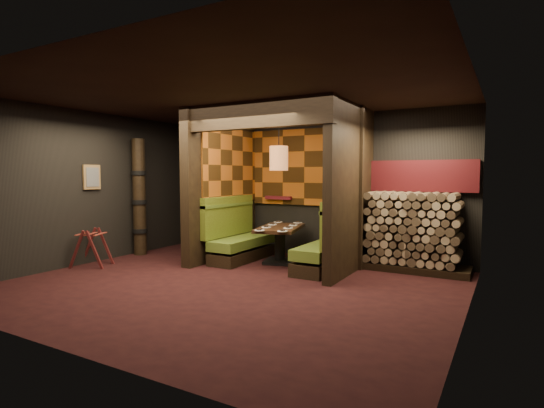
{
  "coord_description": "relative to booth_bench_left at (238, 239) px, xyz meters",
  "views": [
    {
      "loc": [
        3.66,
        -5.17,
        1.67
      ],
      "look_at": [
        0.0,
        1.3,
        1.15
      ],
      "focal_mm": 28.0,
      "sensor_mm": 36.0,
      "label": 1
    }
  ],
  "objects": [
    {
      "name": "floor",
      "position": [
        0.96,
        -1.65,
        -0.41
      ],
      "size": [
        6.5,
        5.5,
        0.02
      ],
      "primitive_type": "cube",
      "color": "black",
      "rests_on": "ground"
    },
    {
      "name": "ceiling",
      "position": [
        0.96,
        -1.65,
        2.46
      ],
      "size": [
        6.5,
        5.5,
        0.02
      ],
      "primitive_type": "cube",
      "color": "black",
      "rests_on": "ground"
    },
    {
      "name": "wall_back",
      "position": [
        0.96,
        1.11,
        1.02
      ],
      "size": [
        6.5,
        0.02,
        2.85
      ],
      "primitive_type": "cube",
      "color": "black",
      "rests_on": "ground"
    },
    {
      "name": "wall_front",
      "position": [
        0.96,
        -4.41,
        1.02
      ],
      "size": [
        6.5,
        0.02,
        2.85
      ],
      "primitive_type": "cube",
      "color": "black",
      "rests_on": "ground"
    },
    {
      "name": "wall_left",
      "position": [
        -2.3,
        -1.65,
        1.02
      ],
      "size": [
        0.02,
        5.5,
        2.85
      ],
      "primitive_type": "cube",
      "color": "black",
      "rests_on": "ground"
    },
    {
      "name": "wall_right",
      "position": [
        4.22,
        -1.65,
        1.02
      ],
      "size": [
        0.02,
        5.5,
        2.85
      ],
      "primitive_type": "cube",
      "color": "black",
      "rests_on": "ground"
    },
    {
      "name": "partition_left",
      "position": [
        -0.39,
        -0.0,
        1.02
      ],
      "size": [
        0.2,
        2.2,
        2.85
      ],
      "primitive_type": "cube",
      "color": "black",
      "rests_on": "floor"
    },
    {
      "name": "partition_right",
      "position": [
        2.26,
        0.05,
        1.02
      ],
      "size": [
        0.15,
        2.1,
        2.85
      ],
      "primitive_type": "cube",
      "color": "black",
      "rests_on": "floor"
    },
    {
      "name": "header_beam",
      "position": [
        0.94,
        -0.95,
        2.23
      ],
      "size": [
        2.85,
        0.18,
        0.44
      ],
      "primitive_type": "cube",
      "color": "black",
      "rests_on": "partition_left"
    },
    {
      "name": "tapa_back_panel",
      "position": [
        0.94,
        1.06,
        1.42
      ],
      "size": [
        2.4,
        0.06,
        1.55
      ],
      "primitive_type": "cube",
      "color": "#A55014",
      "rests_on": "wall_back"
    },
    {
      "name": "tapa_side_panel",
      "position": [
        -0.27,
        0.17,
        1.45
      ],
      "size": [
        0.04,
        1.85,
        1.45
      ],
      "primitive_type": "cube",
      "color": "#A55014",
      "rests_on": "partition_left"
    },
    {
      "name": "lacquer_shelf",
      "position": [
        0.36,
        1.0,
        0.78
      ],
      "size": [
        0.6,
        0.12,
        0.07
      ],
      "primitive_type": "cube",
      "color": "#5B141E",
      "rests_on": "wall_back"
    },
    {
      "name": "booth_bench_left",
      "position": [
        0.0,
        0.0,
        0.0
      ],
      "size": [
        0.68,
        1.6,
        1.14
      ],
      "color": "black",
      "rests_on": "floor"
    },
    {
      "name": "booth_bench_right",
      "position": [
        1.89,
        0.0,
        0.0
      ],
      "size": [
        0.68,
        1.6,
        1.14
      ],
      "color": "black",
      "rests_on": "floor"
    },
    {
      "name": "dining_table",
      "position": [
        0.86,
        0.13,
        0.06
      ],
      "size": [
        1.02,
        1.45,
        0.69
      ],
      "color": "black",
      "rests_on": "floor"
    },
    {
      "name": "place_settings",
      "position": [
        0.86,
        0.13,
        0.3
      ],
      "size": [
        0.92,
        1.59,
        0.03
      ],
      "color": "white",
      "rests_on": "dining_table"
    },
    {
      "name": "pendant_lamp",
      "position": [
        0.86,
        0.08,
        1.57
      ],
      "size": [
        0.34,
        0.34,
        1.11
      ],
      "color": "#9B592E",
      "rests_on": "ceiling"
    },
    {
      "name": "framed_picture",
      "position": [
        -2.25,
        -1.55,
        1.22
      ],
      "size": [
        0.05,
        0.36,
        0.46
      ],
      "color": "olive",
      "rests_on": "wall_left"
    },
    {
      "name": "luggage_rack",
      "position": [
        -1.99,
        -1.8,
        -0.04
      ],
      "size": [
        0.8,
        0.7,
        0.73
      ],
      "color": "#4A1616",
      "rests_on": "floor"
    },
    {
      "name": "totem_column",
      "position": [
        -2.09,
        -0.55,
        0.79
      ],
      "size": [
        0.31,
        0.31,
        2.4
      ],
      "color": "black",
      "rests_on": "floor"
    },
    {
      "name": "firewood_stack",
      "position": [
        3.25,
        0.7,
        0.28
      ],
      "size": [
        1.73,
        0.7,
        1.36
      ],
      "color": "black",
      "rests_on": "floor"
    },
    {
      "name": "mosaic_header",
      "position": [
        3.25,
        1.03,
        1.24
      ],
      "size": [
        1.83,
        0.1,
        0.56
      ],
      "primitive_type": "cube",
      "color": "maroon",
      "rests_on": "wall_back"
    },
    {
      "name": "bay_front_post",
      "position": [
        2.35,
        0.31,
        1.02
      ],
      "size": [
        0.08,
        0.08,
        2.85
      ],
      "primitive_type": "cube",
      "color": "black",
      "rests_on": "floor"
    }
  ]
}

